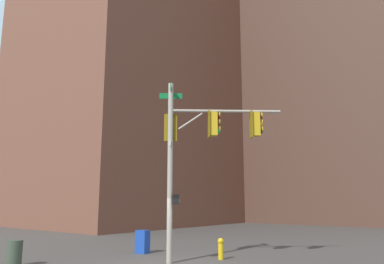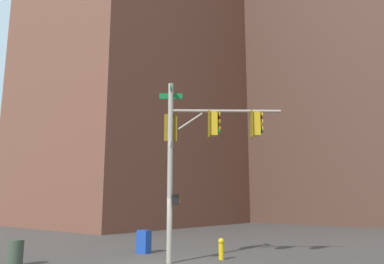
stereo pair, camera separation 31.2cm
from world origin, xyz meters
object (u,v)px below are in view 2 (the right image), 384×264
at_px(fire_hydrant, 221,248).
at_px(litter_bin, 16,253).
at_px(newspaper_box, 144,242).
at_px(signal_pole_assembly, 197,142).

height_order(fire_hydrant, litter_bin, litter_bin).
bearing_deg(fire_hydrant, newspaper_box, 100.32).
bearing_deg(newspaper_box, fire_hydrant, -87.81).
bearing_deg(litter_bin, fire_hydrant, -39.29).
distance_m(fire_hydrant, newspaper_box, 4.00).
distance_m(signal_pole_assembly, newspaper_box, 5.71).
bearing_deg(newspaper_box, litter_bin, 159.99).
relative_size(fire_hydrant, litter_bin, 0.92).
bearing_deg(fire_hydrant, signal_pole_assembly, 169.40).
distance_m(litter_bin, newspaper_box, 5.64).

